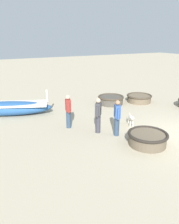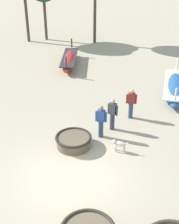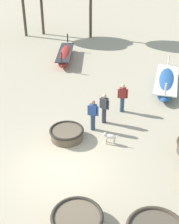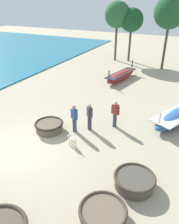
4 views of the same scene
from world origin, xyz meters
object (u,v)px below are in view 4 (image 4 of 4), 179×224
at_px(fisherman_hauling, 90,116).
at_px(dog, 72,140).
at_px(coracle_far_left, 49,126).
at_px(tree_leftmost, 132,20).
at_px(coracle_nearest, 103,214).
at_px(coracle_upturned, 134,181).
at_px(fisherman_by_coracle, 74,118).
at_px(long_boat_white_hull, 121,76).
at_px(tree_rightmost, 170,13).
at_px(tree_tall_back, 117,15).
at_px(fisherman_crouching, 115,113).

distance_m(fisherman_hauling, dog, 1.83).
distance_m(coracle_far_left, tree_leftmost, 17.02).
xyz_separation_m(coracle_nearest, fisherman_hauling, (-2.83, 4.85, 0.57)).
distance_m(coracle_upturned, fisherman_hauling, 4.53).
bearing_deg(fisherman_by_coracle, tree_leftmost, 96.47).
height_order(coracle_upturned, tree_leftmost, tree_leftmost).
relative_size(long_boat_white_hull, tree_rightmost, 0.66).
relative_size(coracle_far_left, coracle_upturned, 0.97).
distance_m(coracle_far_left, tree_tall_back, 16.96).
xyz_separation_m(long_boat_white_hull, fisherman_hauling, (1.11, -8.68, 0.45)).
bearing_deg(coracle_far_left, long_boat_white_hull, 85.13).
bearing_deg(coracle_far_left, coracle_upturned, -19.77).
height_order(coracle_upturned, fisherman_hauling, fisherman_hauling).
bearing_deg(fisherman_by_coracle, fisherman_hauling, 40.04).
xyz_separation_m(coracle_upturned, tree_leftmost, (-5.81, 18.41, 4.10)).
bearing_deg(tree_tall_back, fisherman_by_coracle, -77.91).
relative_size(fisherman_crouching, tree_tall_back, 0.25).
height_order(coracle_upturned, tree_tall_back, tree_tall_back).
bearing_deg(fisherman_by_coracle, tree_tall_back, 102.09).
bearing_deg(long_boat_white_hull, dog, -84.54).
relative_size(fisherman_crouching, dog, 2.47).
relative_size(fisherman_crouching, fisherman_hauling, 1.00).
bearing_deg(fisherman_by_coracle, fisherman_crouching, 38.96).
distance_m(fisherman_crouching, fisherman_hauling, 1.46).
bearing_deg(tree_rightmost, coracle_far_left, -103.33).
bearing_deg(tree_rightmost, fisherman_by_coracle, -98.86).
xyz_separation_m(fisherman_hauling, tree_tall_back, (-3.99, 15.10, 4.05)).
relative_size(fisherman_hauling, tree_rightmost, 0.23).
distance_m(coracle_nearest, fisherman_crouching, 6.02).
distance_m(coracle_nearest, fisherman_by_coracle, 5.56).
relative_size(coracle_far_left, fisherman_hauling, 1.00).
bearing_deg(tree_tall_back, fisherman_hauling, -75.19).
relative_size(coracle_nearest, fisherman_hauling, 1.03).
height_order(fisherman_hauling, tree_rightmost, tree_rightmost).
xyz_separation_m(dog, tree_leftmost, (-2.35, 17.19, 4.01)).
xyz_separation_m(fisherman_by_coracle, tree_tall_back, (-3.35, 15.64, 4.05)).
bearing_deg(long_boat_white_hull, coracle_upturned, -69.06).
height_order(tree_rightmost, tree_tall_back, tree_rightmost).
xyz_separation_m(coracle_far_left, tree_rightmost, (3.53, 14.91, 5.04)).
xyz_separation_m(coracle_nearest, coracle_upturned, (0.53, 1.86, 0.02)).
bearing_deg(fisherman_by_coracle, coracle_upturned, -31.49).
xyz_separation_m(fisherman_hauling, dog, (-0.11, -1.77, -0.46)).
relative_size(coracle_upturned, fisherman_crouching, 1.03).
bearing_deg(long_boat_white_hull, coracle_nearest, -73.79).
distance_m(fisherman_hauling, tree_rightmost, 14.62).
xyz_separation_m(fisherman_by_coracle, tree_rightmost, (2.24, 14.36, 4.48)).
bearing_deg(coracle_far_left, tree_rightmost, 76.67).
xyz_separation_m(coracle_upturned, long_boat_white_hull, (-4.47, 11.68, 0.10)).
distance_m(fisherman_by_coracle, tree_leftmost, 16.45).
distance_m(coracle_far_left, long_boat_white_hull, 9.81).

